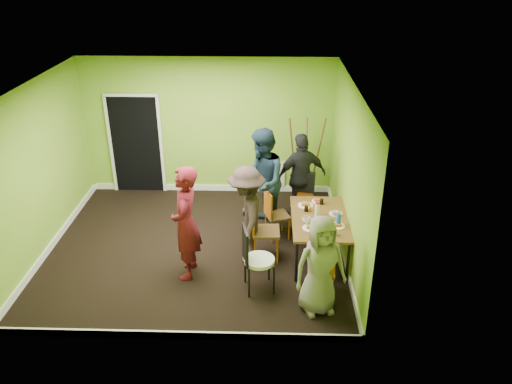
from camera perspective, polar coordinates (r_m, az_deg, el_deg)
ground at (r=8.71m, az=-6.74°, el=-6.26°), size 5.00×5.00×0.00m
room_walls at (r=8.27m, az=-7.22°, el=-0.31°), size 5.04×4.54×2.82m
dining_table at (r=8.11m, az=7.28°, el=-3.24°), size 0.90×1.50×0.75m
chair_left_far at (r=8.68m, az=2.01°, el=-2.27°), size 0.48×0.48×0.91m
chair_left_near at (r=8.09m, az=0.55°, el=-3.91°), size 0.45×0.44×1.05m
chair_back_end at (r=9.21m, az=5.45°, el=0.53°), size 0.47×0.53×0.96m
chair_front_end at (r=7.27m, az=7.50°, el=-8.61°), size 0.42×0.42×0.94m
chair_bentwood at (r=7.36m, az=-0.20°, el=-7.33°), size 0.49×0.48×1.06m
easel at (r=9.85m, az=5.65°, el=3.60°), size 0.72×0.67×1.79m
plate_near_left at (r=8.41m, az=5.67°, el=-1.53°), size 0.26×0.26×0.01m
plate_near_right at (r=7.76m, az=6.26°, el=-4.11°), size 0.26×0.26×0.01m
plate_far_back at (r=8.56m, az=7.09°, el=-1.06°), size 0.21×0.21×0.01m
plate_far_front at (r=7.62m, az=7.50°, el=-4.78°), size 0.26×0.26×0.01m
plate_wall_back at (r=8.21m, az=9.10°, el=-2.47°), size 0.22×0.22×0.01m
plate_wall_front at (r=7.87m, az=9.23°, el=-3.84°), size 0.25×0.25×0.01m
thermos at (r=8.04m, az=7.00°, el=-2.08°), size 0.07×0.07×0.24m
blue_bottle at (r=7.85m, az=9.43°, el=-3.12°), size 0.07×0.07×0.21m
orange_bottle at (r=8.23m, az=6.21°, el=-1.90°), size 0.03×0.03×0.09m
glass_mid at (r=8.22m, az=5.76°, el=-1.93°), size 0.07×0.07×0.09m
glass_back at (r=8.47m, az=7.51°, el=-1.11°), size 0.07×0.07×0.10m
glass_front at (r=7.61m, az=8.99°, el=-4.58°), size 0.06×0.06×0.09m
cup_a at (r=7.86m, az=5.77°, el=-3.24°), size 0.14×0.14×0.11m
cup_b at (r=8.13m, az=8.99°, el=-2.45°), size 0.10×0.10×0.09m
person_standing at (r=7.60m, az=-8.03°, el=-3.54°), size 0.44×0.67×1.83m
person_left_far at (r=8.74m, az=0.70°, el=1.19°), size 0.84×1.02×1.90m
person_left_near at (r=7.96m, az=-1.05°, el=-2.60°), size 0.66×1.08×1.63m
person_back_end at (r=9.26m, az=5.19°, el=1.76°), size 1.06×0.73×1.67m
person_front_end at (r=6.94m, az=7.35°, el=-8.33°), size 0.83×0.66×1.49m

